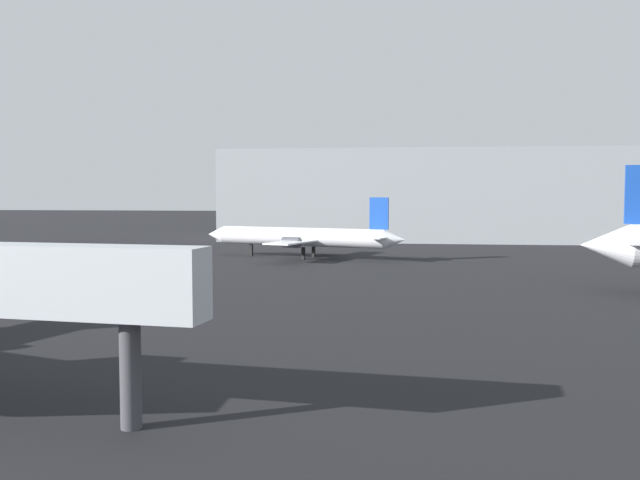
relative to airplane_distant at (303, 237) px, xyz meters
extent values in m
cone|color=white|center=(27.79, -26.23, 1.20)|extent=(3.94, 3.64, 3.33)
cube|color=white|center=(30.04, -26.43, 1.53)|extent=(2.72, 7.43, 0.14)
cylinder|color=white|center=(-0.26, 0.08, 0.01)|extent=(21.02, 8.37, 2.21)
cone|color=white|center=(-11.61, 3.56, 0.01)|extent=(2.98, 2.83, 2.21)
cone|color=white|center=(11.09, -3.40, 0.01)|extent=(2.98, 2.83, 2.21)
cube|color=white|center=(0.76, -0.23, -0.32)|extent=(7.95, 16.95, 0.17)
cube|color=white|center=(9.59, -2.94, 0.23)|extent=(3.34, 6.13, 0.11)
cube|color=#1947B2|center=(9.26, -2.84, 2.93)|extent=(2.21, 0.86, 3.62)
cylinder|color=#4C4C54|center=(-0.79, -3.09, -0.43)|extent=(2.38, 1.83, 1.26)
cylinder|color=#4C4C54|center=(1.08, 3.00, -0.43)|extent=(2.38, 1.83, 1.26)
cube|color=black|center=(-6.78, 2.08, -1.82)|extent=(0.44, 0.44, 1.45)
cube|color=black|center=(0.35, -1.57, -1.82)|extent=(0.44, 0.44, 1.45)
cube|color=black|center=(1.17, 1.11, -1.82)|extent=(0.44, 0.44, 1.45)
cylinder|color=#3F3F44|center=(4.05, -60.79, -0.74)|extent=(0.70, 0.70, 3.61)
cube|color=#999EA3|center=(20.45, 38.41, 4.86)|extent=(77.22, 24.67, 14.81)
camera|label=1|loc=(13.21, -82.27, 5.16)|focal=39.26mm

